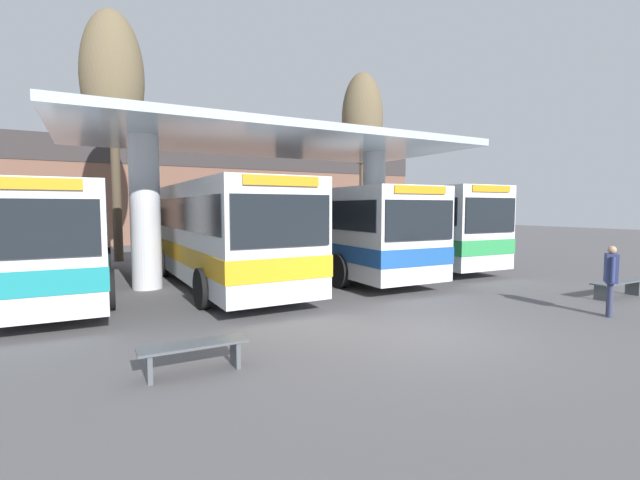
# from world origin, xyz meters

# --- Properties ---
(ground_plane) EXTENTS (100.00, 100.00, 0.00)m
(ground_plane) POSITION_xyz_m (0.00, 0.00, 0.00)
(ground_plane) COLOR #565456
(townhouse_backdrop) EXTENTS (40.00, 0.58, 7.17)m
(townhouse_backdrop) POSITION_xyz_m (0.00, 25.07, 4.18)
(townhouse_backdrop) COLOR brown
(townhouse_backdrop) RESTS_ON ground_plane
(station_canopy) EXTENTS (13.60, 6.91, 4.97)m
(station_canopy) POSITION_xyz_m (0.00, 7.61, 4.23)
(station_canopy) COLOR silver
(station_canopy) RESTS_ON ground_plane
(transit_bus_left_bay) EXTENTS (3.00, 11.44, 3.11)m
(transit_bus_left_bay) POSITION_xyz_m (-6.66, 8.56, 1.74)
(transit_bus_left_bay) COLOR silver
(transit_bus_left_bay) RESTS_ON ground_plane
(transit_bus_center_bay) EXTENTS (3.04, 10.15, 3.26)m
(transit_bus_center_bay) POSITION_xyz_m (-2.16, 7.16, 1.82)
(transit_bus_center_bay) COLOR silver
(transit_bus_center_bay) RESTS_ON ground_plane
(transit_bus_right_bay) EXTENTS (3.00, 11.95, 3.16)m
(transit_bus_right_bay) POSITION_xyz_m (2.41, 8.50, 1.78)
(transit_bus_right_bay) COLOR silver
(transit_bus_right_bay) RESTS_ON ground_plane
(transit_bus_far_right_bay) EXTENTS (3.02, 12.00, 3.31)m
(transit_bus_far_right_bay) POSITION_xyz_m (6.40, 9.44, 1.85)
(transit_bus_far_right_bay) COLOR white
(transit_bus_far_right_bay) RESTS_ON ground_plane
(waiting_bench_near_pillar) EXTENTS (1.98, 0.44, 0.46)m
(waiting_bench_near_pillar) POSITION_xyz_m (7.21, -0.10, 0.35)
(waiting_bench_near_pillar) COLOR #4C5156
(waiting_bench_near_pillar) RESTS_ON ground_plane
(waiting_bench_mid_platform) EXTENTS (1.61, 0.44, 0.46)m
(waiting_bench_mid_platform) POSITION_xyz_m (-4.47, -0.10, 0.34)
(waiting_bench_mid_platform) COLOR #4C5156
(waiting_bench_mid_platform) RESTS_ON ground_plane
(pedestrian_waiting) EXTENTS (0.55, 0.44, 1.65)m
(pedestrian_waiting) POSITION_xyz_m (4.75, -1.18, 1.01)
(pedestrian_waiting) COLOR #333856
(pedestrian_waiting) RESTS_ON ground_plane
(poplar_tree_behind_left) EXTENTS (2.76, 2.76, 11.56)m
(poplar_tree_behind_left) POSITION_xyz_m (-4.70, 15.68, 8.40)
(poplar_tree_behind_left) COLOR #473A2B
(poplar_tree_behind_left) RESTS_ON ground_plane
(poplar_tree_behind_right) EXTENTS (2.43, 2.43, 10.43)m
(poplar_tree_behind_right) POSITION_xyz_m (8.50, 14.78, 7.68)
(poplar_tree_behind_right) COLOR #473A2B
(poplar_tree_behind_right) RESTS_ON ground_plane
(parked_car_street) EXTENTS (4.42, 1.91, 2.09)m
(parked_car_street) POSITION_xyz_m (8.93, 21.72, 1.00)
(parked_car_street) COLOR navy
(parked_car_street) RESTS_ON ground_plane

